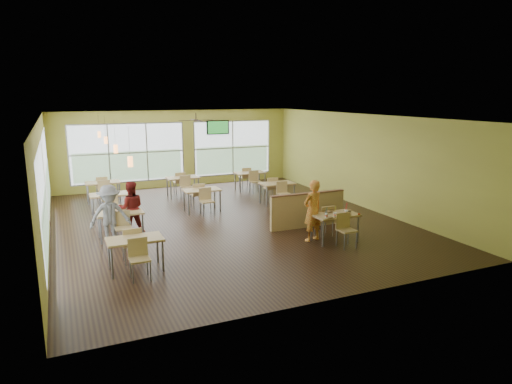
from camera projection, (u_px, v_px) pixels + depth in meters
room at (225, 170)px, 13.78m from camera, size 12.00×12.04×3.20m
window_bays at (121, 165)px, 15.52m from camera, size 9.24×10.24×2.38m
main_table at (335, 218)px, 12.07m from camera, size 1.22×1.52×0.87m
half_wall_divider at (308, 210)px, 13.40m from camera, size 2.40×0.14×1.04m
dining_tables at (178, 193)px, 15.10m from camera, size 6.92×8.72×0.87m
pendant_lights at (111, 144)px, 12.95m from camera, size 0.11×7.31×0.86m
ceiling_fan at (196, 120)px, 16.18m from camera, size 1.25×1.25×0.29m
tv_backwall at (218, 127)px, 19.58m from camera, size 1.00×0.07×0.60m
man_plaid at (313, 211)px, 12.09m from camera, size 0.68×0.53×1.65m
patron_maroon at (131, 208)px, 12.65m from camera, size 0.80×0.66×1.51m
patron_grey at (110, 215)px, 11.71m from camera, size 1.08×0.69×1.60m
cup_blue at (326, 215)px, 11.68m from camera, size 0.08×0.08×0.30m
cup_yellow at (335, 215)px, 11.75m from camera, size 0.08×0.08×0.31m
cup_red_near at (346, 213)px, 11.91m from camera, size 0.10×0.10×0.35m
cup_red_far at (346, 212)px, 11.96m from camera, size 0.10×0.10×0.35m
food_basket at (347, 211)px, 12.28m from camera, size 0.22×0.22×0.05m
ketchup_cup at (359, 214)px, 11.99m from camera, size 0.06×0.06×0.03m
wrapper_left at (329, 217)px, 11.63m from camera, size 0.22×0.21×0.04m
wrapper_mid at (329, 212)px, 12.20m from camera, size 0.21×0.19×0.05m
wrapper_right at (349, 214)px, 11.93m from camera, size 0.18×0.16×0.04m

